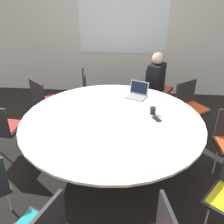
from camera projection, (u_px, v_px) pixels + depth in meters
name	position (u px, v px, depth m)	size (l,w,h in m)	color
ground_plane	(112.00, 166.00, 3.48)	(16.00, 16.00, 0.00)	black
wall_back	(123.00, 31.00, 5.12)	(8.00, 0.07, 2.70)	silver
conference_table	(112.00, 125.00, 3.16)	(2.27, 2.27, 0.75)	#333333
chair_0	(156.00, 86.00, 4.68)	(0.56, 0.57, 0.87)	#262628
chair_1	(92.00, 89.00, 4.55)	(0.53, 0.54, 0.87)	#262628
chair_2	(46.00, 99.00, 4.17)	(0.61, 0.61, 0.87)	#262628
chair_3	(1.00, 126.00, 3.42)	(0.48, 0.46, 0.87)	#262628
chair_9	(190.00, 104.00, 4.02)	(0.61, 0.60, 0.87)	#262628
person_0	(157.00, 81.00, 4.37)	(0.35, 0.42, 1.22)	black
laptop	(137.00, 93.00, 3.70)	(0.36, 0.34, 0.21)	#99999E
coffee_cup	(153.00, 111.00, 3.21)	(0.07, 0.07, 0.10)	black
cell_phone	(157.00, 119.00, 3.12)	(0.13, 0.16, 0.01)	black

